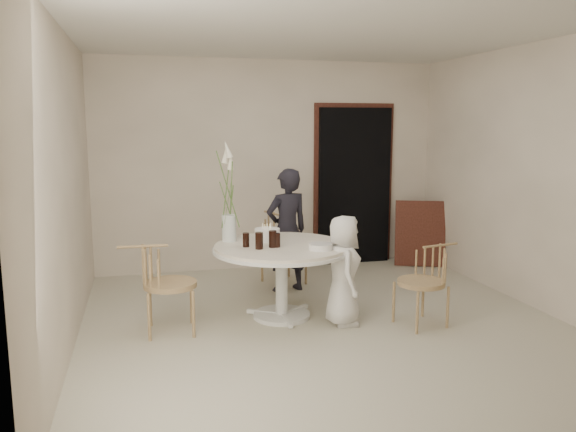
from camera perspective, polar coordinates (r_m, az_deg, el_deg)
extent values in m
plane|color=beige|center=(5.49, 3.61, -10.73)|extent=(4.50, 4.50, 0.00)
plane|color=silver|center=(5.23, 3.93, 18.31)|extent=(4.50, 4.50, 0.00)
plane|color=#F0DEC8|center=(7.35, -1.80, 5.15)|extent=(4.50, 0.00, 4.50)
plane|color=#F0DEC8|center=(3.16, 16.77, -0.71)|extent=(4.50, 0.00, 4.50)
plane|color=#F0DEC8|center=(4.96, -21.74, 2.52)|extent=(0.00, 4.50, 4.50)
plane|color=#F0DEC8|center=(6.27, 23.70, 3.67)|extent=(0.00, 4.50, 4.50)
cube|color=black|center=(7.66, 6.74, 3.00)|extent=(1.00, 0.10, 2.10)
cube|color=brown|center=(7.69, 6.64, 3.48)|extent=(1.12, 0.03, 2.22)
cylinder|color=silver|center=(5.62, -0.64, -10.02)|extent=(0.56, 0.56, 0.04)
cylinder|color=silver|center=(5.52, -0.65, -6.84)|extent=(0.12, 0.12, 0.65)
cylinder|color=silver|center=(5.44, -0.66, -3.39)|extent=(1.33, 1.33, 0.03)
cylinder|color=white|center=(5.43, -0.66, -3.13)|extent=(1.30, 1.30, 0.04)
cube|color=brown|center=(7.73, 13.26, -1.74)|extent=(0.68, 0.43, 0.87)
cylinder|color=tan|center=(6.48, -0.97, -5.61)|extent=(0.03, 0.03, 0.43)
cylinder|color=tan|center=(6.68, 1.84, -5.16)|extent=(0.03, 0.03, 0.43)
cylinder|color=tan|center=(6.80, -2.65, -4.90)|extent=(0.03, 0.03, 0.43)
cylinder|color=tan|center=(6.99, 0.08, -4.50)|extent=(0.03, 0.03, 0.43)
cylinder|color=tan|center=(6.68, -0.43, -3.09)|extent=(0.48, 0.48, 0.05)
cylinder|color=tan|center=(5.52, 10.68, -8.58)|extent=(0.03, 0.03, 0.40)
cylinder|color=tan|center=(5.26, 13.00, -9.58)|extent=(0.03, 0.03, 0.40)
cylinder|color=tan|center=(5.73, 13.54, -8.01)|extent=(0.03, 0.03, 0.40)
cylinder|color=tan|center=(5.48, 15.92, -8.93)|extent=(0.03, 0.03, 0.40)
cylinder|color=tan|center=(5.43, 13.37, -6.59)|extent=(0.44, 0.44, 0.04)
cylinder|color=tan|center=(5.11, -9.59, -9.83)|extent=(0.03, 0.03, 0.43)
cylinder|color=tan|center=(5.48, -9.79, -8.54)|extent=(0.03, 0.03, 0.43)
cylinder|color=tan|center=(5.11, -13.93, -9.97)|extent=(0.03, 0.03, 0.43)
cylinder|color=tan|center=(5.48, -13.82, -8.67)|extent=(0.03, 0.03, 0.43)
cylinder|color=tan|center=(5.22, -11.87, -6.80)|extent=(0.48, 0.48, 0.05)
imported|color=black|center=(6.32, -0.10, -1.47)|extent=(0.58, 0.45, 1.40)
imported|color=silver|center=(5.32, 5.64, -5.52)|extent=(0.40, 0.55, 1.04)
cylinder|color=white|center=(5.61, -2.13, -1.90)|extent=(0.25, 0.25, 0.12)
cylinder|color=beige|center=(5.60, -2.13, -1.04)|extent=(0.01, 0.01, 0.05)
cylinder|color=beige|center=(5.63, -1.80, -0.97)|extent=(0.01, 0.01, 0.05)
cylinder|color=beige|center=(5.61, -2.58, -1.03)|extent=(0.01, 0.01, 0.05)
cylinder|color=beige|center=(5.56, -1.84, -1.11)|extent=(0.01, 0.01, 0.05)
cylinder|color=beige|center=(5.56, -2.37, -1.11)|extent=(0.01, 0.01, 0.05)
cylinder|color=black|center=(5.23, -2.95, -2.53)|extent=(0.08, 0.08, 0.16)
cylinder|color=black|center=(5.30, -1.57, -2.35)|extent=(0.09, 0.09, 0.16)
cylinder|color=black|center=(5.33, -4.29, -2.43)|extent=(0.07, 0.07, 0.14)
cylinder|color=black|center=(5.31, -1.13, -2.47)|extent=(0.07, 0.07, 0.13)
cylinder|color=white|center=(5.22, 3.33, -3.12)|extent=(0.25, 0.25, 0.06)
cylinder|color=silver|center=(5.60, -6.01, -1.22)|extent=(0.14, 0.14, 0.27)
cylinder|color=#4C7030|center=(5.56, -5.80, 2.18)|extent=(0.01, 0.01, 0.67)
cone|color=white|center=(5.52, -5.85, 5.61)|extent=(0.07, 0.07, 0.17)
cylinder|color=#4C7030|center=(5.56, -6.31, 2.47)|extent=(0.01, 0.01, 0.72)
cone|color=white|center=(5.53, -6.37, 6.19)|extent=(0.07, 0.07, 0.17)
cylinder|color=#4C7030|center=(5.51, -6.13, 2.72)|extent=(0.01, 0.01, 0.78)
cone|color=white|center=(5.48, -6.20, 6.77)|extent=(0.07, 0.07, 0.17)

